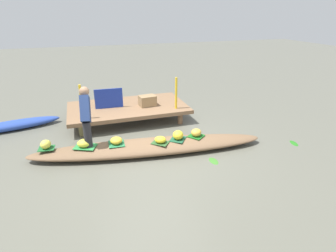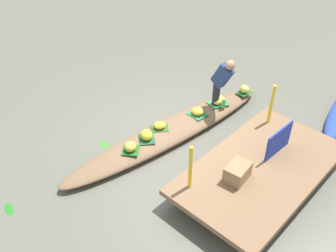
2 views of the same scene
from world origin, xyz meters
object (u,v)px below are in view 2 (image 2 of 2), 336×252
at_px(vendor_boat, 171,131).
at_px(banana_bunch_5, 130,147).
at_px(water_bottle, 224,103).
at_px(produce_crate, 237,172).
at_px(banana_bunch_3, 218,100).
at_px(vendor_person, 222,79).
at_px(banana_bunch_0, 198,111).
at_px(banana_bunch_1, 160,125).
at_px(market_banner, 279,141).
at_px(banana_bunch_4, 147,135).
at_px(banana_bunch_2, 244,89).

height_order(vendor_boat, banana_bunch_5, banana_bunch_5).
relative_size(banana_bunch_5, water_bottle, 1.11).
height_order(vendor_boat, produce_crate, produce_crate).
distance_m(vendor_boat, banana_bunch_3, 1.35).
relative_size(banana_bunch_3, vendor_person, 0.26).
distance_m(banana_bunch_0, banana_bunch_1, 0.93).
xyz_separation_m(market_banner, produce_crate, (1.03, -0.15, -0.12)).
height_order(banana_bunch_4, water_bottle, water_bottle).
bearing_deg(banana_bunch_5, market_banner, 128.12).
height_order(banana_bunch_0, banana_bunch_2, banana_bunch_2).
relative_size(banana_bunch_0, banana_bunch_1, 1.06).
height_order(banana_bunch_1, market_banner, market_banner).
bearing_deg(produce_crate, banana_bunch_2, -148.48).
height_order(banana_bunch_1, banana_bunch_3, banana_bunch_3).
distance_m(banana_bunch_4, produce_crate, 1.99).
relative_size(banana_bunch_3, water_bottle, 1.43).
xyz_separation_m(banana_bunch_3, produce_crate, (1.76, 1.71, 0.21)).
bearing_deg(vendor_person, banana_bunch_1, -15.84).
relative_size(banana_bunch_0, vendor_person, 0.21).
distance_m(banana_bunch_4, vendor_person, 1.97).
distance_m(banana_bunch_5, water_bottle, 2.36).
bearing_deg(banana_bunch_1, banana_bunch_3, 168.43).
bearing_deg(banana_bunch_0, banana_bunch_2, 170.50).
distance_m(banana_bunch_0, banana_bunch_4, 1.32).
distance_m(banana_bunch_1, vendor_person, 1.61).
distance_m(vendor_person, produce_crate, 2.35).
xyz_separation_m(banana_bunch_0, vendor_person, (-0.54, 0.16, 0.61)).
xyz_separation_m(banana_bunch_2, banana_bunch_4, (2.70, -0.43, 0.01)).
relative_size(vendor_boat, banana_bunch_1, 20.89).
relative_size(banana_bunch_2, water_bottle, 1.03).
xyz_separation_m(banana_bunch_4, market_banner, (-1.21, 2.12, 0.32)).
bearing_deg(banana_bunch_4, banana_bunch_1, -173.19).
xyz_separation_m(banana_bunch_2, produce_crate, (2.52, 1.54, 0.20)).
bearing_deg(water_bottle, banana_bunch_1, -18.44).
height_order(water_bottle, market_banner, market_banner).
bearing_deg(vendor_boat, market_banner, 113.56).
relative_size(banana_bunch_2, banana_bunch_4, 0.87).
bearing_deg(banana_bunch_4, market_banner, 119.66).
bearing_deg(water_bottle, banana_bunch_5, -10.23).
bearing_deg(banana_bunch_2, banana_bunch_4, -9.00).
xyz_separation_m(vendor_boat, water_bottle, (-1.27, 0.36, 0.23)).
height_order(banana_bunch_0, banana_bunch_5, banana_bunch_5).
bearing_deg(produce_crate, banana_bunch_4, -84.78).
relative_size(banana_bunch_1, produce_crate, 0.55).
bearing_deg(vendor_person, produce_crate, 44.02).
height_order(banana_bunch_1, banana_bunch_5, banana_bunch_5).
distance_m(banana_bunch_5, produce_crate, 2.06).
relative_size(banana_bunch_0, produce_crate, 0.58).
height_order(vendor_boat, banana_bunch_2, banana_bunch_2).
relative_size(vendor_boat, vendor_person, 4.23).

